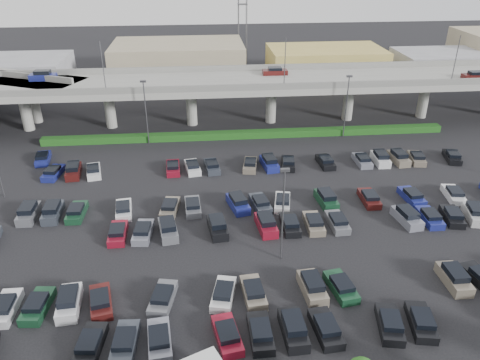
# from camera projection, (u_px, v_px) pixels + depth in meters

# --- Properties ---
(ground) EXTENTS (280.00, 280.00, 0.00)m
(ground) POSITION_uv_depth(u_px,v_px,m) (269.00, 217.00, 55.39)
(ground) COLOR black
(overpass) EXTENTS (150.00, 13.00, 15.80)m
(overpass) POSITION_uv_depth(u_px,v_px,m) (241.00, 85.00, 80.45)
(overpass) COLOR gray
(overpass) RESTS_ON ground
(hedge) EXTENTS (66.00, 1.60, 1.10)m
(hedge) POSITION_uv_depth(u_px,v_px,m) (247.00, 134.00, 77.24)
(hedge) COLOR #174012
(hedge) RESTS_ON ground
(parked_cars) EXTENTS (63.07, 41.65, 1.67)m
(parked_cars) POSITION_uv_depth(u_px,v_px,m) (272.00, 232.00, 51.51)
(parked_cars) COLOR silver
(parked_cars) RESTS_ON ground
(light_poles) EXTENTS (66.90, 48.38, 10.30)m
(light_poles) POSITION_uv_depth(u_px,v_px,m) (233.00, 164.00, 53.95)
(light_poles) COLOR #434347
(light_poles) RESTS_ON ground
(distant_buildings) EXTENTS (138.00, 24.00, 9.00)m
(distant_buildings) POSITION_uv_depth(u_px,v_px,m) (283.00, 61.00, 109.31)
(distant_buildings) COLOR gray
(distant_buildings) RESTS_ON ground
(comm_tower) EXTENTS (2.40, 2.40, 30.00)m
(comm_tower) POSITION_uv_depth(u_px,v_px,m) (243.00, 2.00, 113.93)
(comm_tower) COLOR #434347
(comm_tower) RESTS_ON ground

